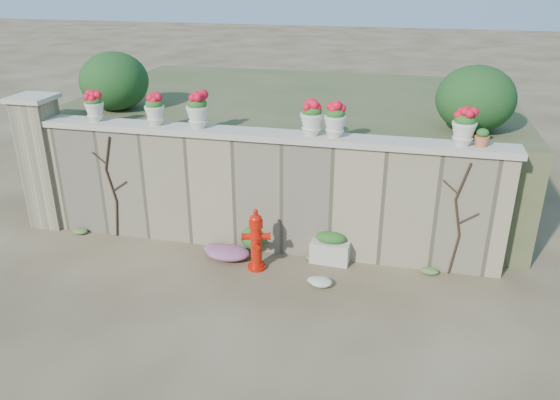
% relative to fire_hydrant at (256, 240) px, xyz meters
% --- Properties ---
extents(ground, '(80.00, 80.00, 0.00)m').
position_rel_fire_hydrant_xyz_m(ground, '(-0.13, -1.03, -0.53)').
color(ground, '#4A3A25').
rests_on(ground, ground).
extents(stone_wall, '(8.00, 0.40, 2.00)m').
position_rel_fire_hydrant_xyz_m(stone_wall, '(-0.13, 0.77, 0.47)').
color(stone_wall, gray).
rests_on(stone_wall, ground).
extents(wall_cap, '(8.10, 0.52, 0.10)m').
position_rel_fire_hydrant_xyz_m(wall_cap, '(-0.13, 0.77, 1.52)').
color(wall_cap, beige).
rests_on(wall_cap, stone_wall).
extents(gate_pillar, '(0.72, 0.72, 2.48)m').
position_rel_fire_hydrant_xyz_m(gate_pillar, '(-4.28, 0.77, 0.72)').
color(gate_pillar, gray).
rests_on(gate_pillar, ground).
extents(raised_fill, '(9.00, 6.00, 2.00)m').
position_rel_fire_hydrant_xyz_m(raised_fill, '(-0.13, 3.97, 0.47)').
color(raised_fill, '#384C23').
rests_on(raised_fill, ground).
extents(back_shrub_left, '(1.30, 1.30, 1.10)m').
position_rel_fire_hydrant_xyz_m(back_shrub_left, '(-3.33, 1.97, 2.02)').
color(back_shrub_left, '#143814').
rests_on(back_shrub_left, raised_fill).
extents(back_shrub_right, '(1.30, 1.30, 1.10)m').
position_rel_fire_hydrant_xyz_m(back_shrub_right, '(3.27, 1.97, 2.02)').
color(back_shrub_right, '#143814').
rests_on(back_shrub_right, raised_fill).
extents(vine_left, '(0.60, 0.04, 1.91)m').
position_rel_fire_hydrant_xyz_m(vine_left, '(-2.80, 0.55, 0.46)').
color(vine_left, black).
rests_on(vine_left, ground).
extents(vine_right, '(0.60, 0.04, 1.91)m').
position_rel_fire_hydrant_xyz_m(vine_right, '(3.10, 0.55, 0.46)').
color(vine_right, black).
rests_on(vine_right, ground).
extents(fire_hydrant, '(0.46, 0.33, 1.06)m').
position_rel_fire_hydrant_xyz_m(fire_hydrant, '(0.00, 0.00, 0.00)').
color(fire_hydrant, red).
rests_on(fire_hydrant, ground).
extents(planter_box, '(0.66, 0.41, 0.54)m').
position_rel_fire_hydrant_xyz_m(planter_box, '(1.14, 0.52, -0.29)').
color(planter_box, beige).
rests_on(planter_box, ground).
extents(green_shrub, '(0.60, 0.54, 0.57)m').
position_rel_fire_hydrant_xyz_m(green_shrub, '(-0.26, 0.52, -0.25)').
color(green_shrub, '#1E5119').
rests_on(green_shrub, ground).
extents(magenta_clump, '(0.98, 0.66, 0.26)m').
position_rel_fire_hydrant_xyz_m(magenta_clump, '(-0.66, 0.27, -0.40)').
color(magenta_clump, '#CA28B0').
rests_on(magenta_clump, ground).
extents(white_flowers, '(0.47, 0.38, 0.17)m').
position_rel_fire_hydrant_xyz_m(white_flowers, '(1.03, -0.32, -0.45)').
color(white_flowers, white).
rests_on(white_flowers, ground).
extents(urn_pot_0, '(0.33, 0.33, 0.52)m').
position_rel_fire_hydrant_xyz_m(urn_pot_0, '(-3.07, 0.77, 1.82)').
color(urn_pot_0, beige).
rests_on(urn_pot_0, wall_cap).
extents(urn_pot_1, '(0.34, 0.34, 0.53)m').
position_rel_fire_hydrant_xyz_m(urn_pot_1, '(-1.95, 0.77, 1.83)').
color(urn_pot_1, beige).
rests_on(urn_pot_1, wall_cap).
extents(urn_pot_2, '(0.37, 0.37, 0.59)m').
position_rel_fire_hydrant_xyz_m(urn_pot_2, '(-1.18, 0.77, 1.86)').
color(urn_pot_2, beige).
rests_on(urn_pot_2, wall_cap).
extents(urn_pot_3, '(0.36, 0.36, 0.57)m').
position_rel_fire_hydrant_xyz_m(urn_pot_3, '(0.73, 0.77, 1.85)').
color(urn_pot_3, beige).
rests_on(urn_pot_3, wall_cap).
extents(urn_pot_4, '(0.35, 0.35, 0.55)m').
position_rel_fire_hydrant_xyz_m(urn_pot_4, '(1.10, 0.77, 1.84)').
color(urn_pot_4, beige).
rests_on(urn_pot_4, wall_cap).
extents(urn_pot_5, '(0.36, 0.36, 0.57)m').
position_rel_fire_hydrant_xyz_m(urn_pot_5, '(3.03, 0.77, 1.85)').
color(urn_pot_5, beige).
rests_on(urn_pot_5, wall_cap).
extents(terracotta_pot, '(0.22, 0.22, 0.27)m').
position_rel_fire_hydrant_xyz_m(terracotta_pot, '(3.30, 0.77, 1.69)').
color(terracotta_pot, '#C2673B').
rests_on(terracotta_pot, wall_cap).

